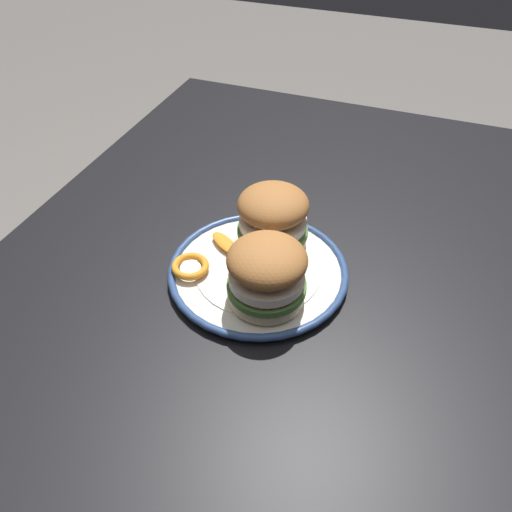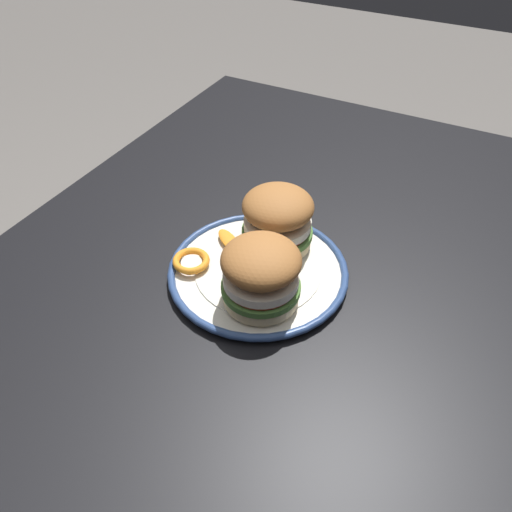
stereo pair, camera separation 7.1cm
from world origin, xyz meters
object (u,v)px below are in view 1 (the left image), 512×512
object	(u,v)px
sandwich_half_left	(275,217)
sandwich_half_right	(267,272)
dinner_plate	(256,270)
dining_table	(241,350)

from	to	relation	value
sandwich_half_left	sandwich_half_right	world-z (taller)	same
dinner_plate	sandwich_half_left	world-z (taller)	sandwich_half_left
sandwich_half_left	sandwich_half_right	xyz separation A→B (m)	(-0.12, -0.03, 0.00)
sandwich_half_left	dining_table	bearing A→B (deg)	178.56
dining_table	dinner_plate	size ratio (longest dim) A/B	5.19
dinner_plate	sandwich_half_left	xyz separation A→B (m)	(0.07, -0.01, 0.06)
dining_table	sandwich_half_right	distance (m)	0.17
dinner_plate	sandwich_half_left	bearing A→B (deg)	-6.25
dining_table	sandwich_half_left	world-z (taller)	sandwich_half_left
sandwich_half_right	dining_table	bearing A→B (deg)	124.70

